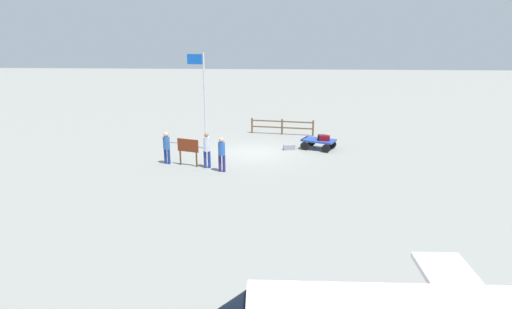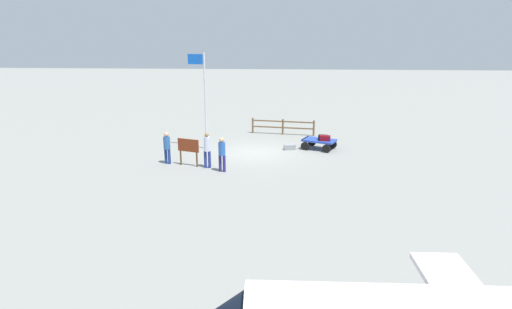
% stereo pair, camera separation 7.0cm
% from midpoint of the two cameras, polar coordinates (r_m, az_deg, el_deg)
% --- Properties ---
extents(ground_plane, '(120.00, 120.00, 0.00)m').
position_cam_midpoint_polar(ground_plane, '(23.71, -0.07, 0.25)').
color(ground_plane, gray).
extents(luggage_cart, '(2.07, 1.82, 0.57)m').
position_cam_midpoint_polar(luggage_cart, '(24.61, 8.38, 1.66)').
color(luggage_cart, '#2543AC').
rests_on(luggage_cart, ground).
extents(suitcase_tan, '(0.60, 0.35, 0.29)m').
position_cam_midpoint_polar(suitcase_tan, '(24.30, 9.20, 2.15)').
color(suitcase_tan, maroon).
rests_on(suitcase_tan, luggage_cart).
extents(suitcase_navy, '(0.55, 0.40, 0.28)m').
position_cam_midpoint_polar(suitcase_navy, '(24.48, 8.93, 2.25)').
color(suitcase_navy, black).
rests_on(suitcase_navy, luggage_cart).
extents(suitcase_dark, '(0.69, 0.43, 0.29)m').
position_cam_midpoint_polar(suitcase_dark, '(24.37, 4.56, 0.97)').
color(suitcase_dark, gray).
rests_on(suitcase_dark, ground).
extents(worker_lead, '(0.37, 0.37, 1.66)m').
position_cam_midpoint_polar(worker_lead, '(20.23, -4.44, 0.34)').
color(worker_lead, navy).
rests_on(worker_lead, ground).
extents(worker_trailing, '(0.34, 0.32, 1.74)m').
position_cam_midpoint_polar(worker_trailing, '(20.88, -6.40, 0.83)').
color(worker_trailing, navy).
rests_on(worker_trailing, ground).
extents(worker_supervisor, '(0.42, 0.42, 1.63)m').
position_cam_midpoint_polar(worker_supervisor, '(21.89, -11.62, 1.21)').
color(worker_supervisor, navy).
rests_on(worker_supervisor, ground).
extents(flagpole, '(0.95, 0.19, 5.37)m').
position_cam_midpoint_polar(flagpole, '(24.06, -6.92, 8.05)').
color(flagpole, silver).
rests_on(flagpole, ground).
extents(signboard, '(1.10, 0.42, 1.36)m').
position_cam_midpoint_polar(signboard, '(21.35, -8.86, 0.90)').
color(signboard, '#4C3319').
rests_on(signboard, ground).
extents(wooden_fence, '(4.08, 0.72, 1.01)m').
position_cam_midpoint_polar(wooden_fence, '(28.01, 3.64, 3.84)').
color(wooden_fence, brown).
rests_on(wooden_fence, ground).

